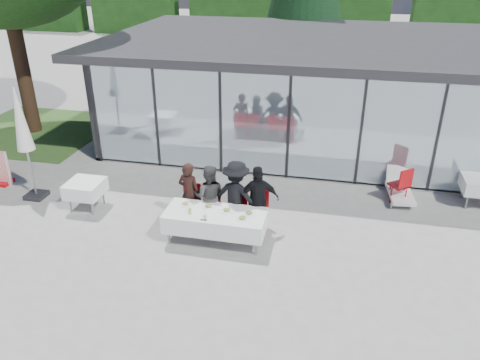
% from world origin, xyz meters
% --- Properties ---
extents(ground, '(90.00, 90.00, 0.00)m').
position_xyz_m(ground, '(0.00, 0.00, 0.00)').
color(ground, '#989590').
rests_on(ground, ground).
extents(pavilion, '(14.80, 8.80, 3.44)m').
position_xyz_m(pavilion, '(2.00, 8.16, 2.15)').
color(pavilion, gray).
rests_on(pavilion, ground).
extents(treeline, '(62.50, 2.00, 4.40)m').
position_xyz_m(treeline, '(-2.00, 28.00, 2.20)').
color(treeline, black).
rests_on(treeline, ground).
extents(dining_table, '(2.26, 0.96, 0.75)m').
position_xyz_m(dining_table, '(-0.13, 0.43, 0.54)').
color(dining_table, white).
rests_on(dining_table, ground).
extents(diner_a, '(0.70, 0.70, 1.59)m').
position_xyz_m(diner_a, '(-0.94, 1.08, 0.79)').
color(diner_a, black).
rests_on(diner_a, ground).
extents(diner_chair_a, '(0.44, 0.44, 0.97)m').
position_xyz_m(diner_chair_a, '(-0.94, 1.18, 0.54)').
color(diner_chair_a, '#B40C10').
rests_on(diner_chair_a, ground).
extents(diner_b, '(0.80, 0.80, 1.56)m').
position_xyz_m(diner_b, '(-0.45, 1.08, 0.78)').
color(diner_b, '#474747').
rests_on(diner_b, ground).
extents(diner_chair_b, '(0.44, 0.44, 0.97)m').
position_xyz_m(diner_chair_b, '(-0.45, 1.18, 0.54)').
color(diner_chair_b, '#B40C10').
rests_on(diner_chair_b, ground).
extents(diner_c, '(1.33, 1.33, 1.72)m').
position_xyz_m(diner_c, '(0.20, 1.08, 0.86)').
color(diner_c, black).
rests_on(diner_c, ground).
extents(diner_chair_c, '(0.44, 0.44, 0.97)m').
position_xyz_m(diner_chair_c, '(0.20, 1.18, 0.54)').
color(diner_chair_c, '#B40C10').
rests_on(diner_chair_c, ground).
extents(diner_d, '(1.22, 1.22, 1.65)m').
position_xyz_m(diner_d, '(0.72, 1.08, 0.82)').
color(diner_d, black).
rests_on(diner_d, ground).
extents(diner_chair_d, '(0.44, 0.44, 0.97)m').
position_xyz_m(diner_chair_d, '(0.72, 1.18, 0.54)').
color(diner_chair_d, '#B40C10').
rests_on(diner_chair_d, ground).
extents(plate_a, '(0.28, 0.28, 0.07)m').
position_xyz_m(plate_a, '(-0.88, 0.61, 0.77)').
color(plate_a, white).
rests_on(plate_a, dining_table).
extents(plate_b, '(0.28, 0.28, 0.07)m').
position_xyz_m(plate_b, '(-0.34, 0.63, 0.77)').
color(plate_b, white).
rests_on(plate_b, dining_table).
extents(plate_c, '(0.28, 0.28, 0.07)m').
position_xyz_m(plate_c, '(0.11, 0.54, 0.77)').
color(plate_c, white).
rests_on(plate_c, dining_table).
extents(plate_d, '(0.28, 0.28, 0.07)m').
position_xyz_m(plate_d, '(0.62, 0.51, 0.77)').
color(plate_d, white).
rests_on(plate_d, dining_table).
extents(plate_extra, '(0.28, 0.28, 0.07)m').
position_xyz_m(plate_extra, '(0.52, 0.27, 0.77)').
color(plate_extra, white).
rests_on(plate_extra, dining_table).
extents(juice_bottle, '(0.06, 0.06, 0.13)m').
position_xyz_m(juice_bottle, '(-0.66, 0.26, 0.82)').
color(juice_bottle, '#99C351').
rests_on(juice_bottle, dining_table).
extents(drinking_glasses, '(0.07, 0.07, 0.10)m').
position_xyz_m(drinking_glasses, '(-0.28, 0.15, 0.80)').
color(drinking_glasses, silver).
rests_on(drinking_glasses, dining_table).
extents(folded_eyeglasses, '(0.14, 0.03, 0.01)m').
position_xyz_m(folded_eyeglasses, '(-0.29, 0.05, 0.76)').
color(folded_eyeglasses, black).
rests_on(folded_eyeglasses, dining_table).
extents(spare_table_left, '(0.86, 0.86, 0.74)m').
position_xyz_m(spare_table_left, '(-3.75, 1.22, 0.55)').
color(spare_table_left, white).
rests_on(spare_table_left, ground).
extents(spare_table_right, '(0.86, 0.86, 0.74)m').
position_xyz_m(spare_table_right, '(6.06, 3.55, 0.55)').
color(spare_table_right, white).
rests_on(spare_table_right, ground).
extents(spare_chair_b, '(0.62, 0.62, 0.97)m').
position_xyz_m(spare_chair_b, '(4.12, 3.25, 0.54)').
color(spare_chair_b, '#B40C10').
rests_on(spare_chair_b, ground).
extents(market_umbrella, '(0.50, 0.50, 3.00)m').
position_xyz_m(market_umbrella, '(-5.39, 1.44, 1.99)').
color(market_umbrella, black).
rests_on(market_umbrella, ground).
extents(lounger, '(0.73, 1.38, 0.72)m').
position_xyz_m(lounger, '(4.12, 3.56, 0.26)').
color(lounger, white).
rests_on(lounger, ground).
extents(grass_patch, '(5.00, 5.00, 0.02)m').
position_xyz_m(grass_patch, '(-8.50, 6.00, 0.01)').
color(grass_patch, '#385926').
rests_on(grass_patch, ground).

